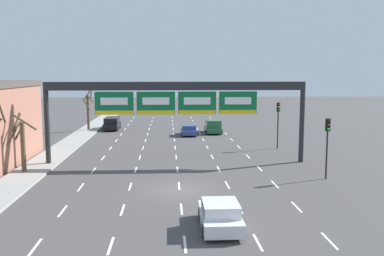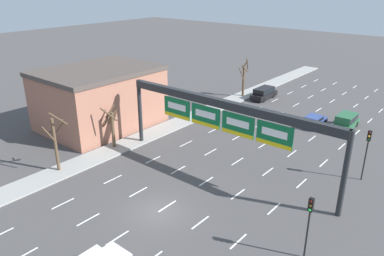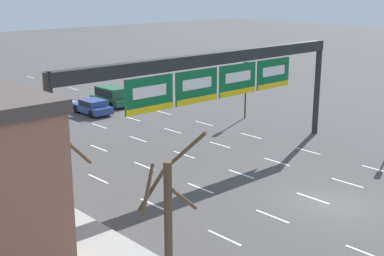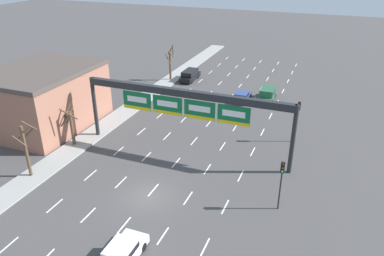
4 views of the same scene
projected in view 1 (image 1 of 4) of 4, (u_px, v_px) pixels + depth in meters
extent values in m
plane|color=#474444|center=(179.00, 190.00, 28.03)|extent=(220.00, 220.00, 0.00)
cube|color=#999993|center=(3.00, 191.00, 27.39)|extent=(2.80, 110.00, 0.15)
cube|color=white|center=(35.00, 247.00, 18.75)|extent=(0.12, 2.00, 0.01)
cube|color=white|center=(63.00, 211.00, 23.70)|extent=(0.12, 2.00, 0.01)
cube|color=white|center=(81.00, 187.00, 28.65)|extent=(0.12, 2.00, 0.01)
cube|color=white|center=(94.00, 170.00, 33.60)|extent=(0.12, 2.00, 0.01)
cube|color=white|center=(103.00, 158.00, 38.56)|extent=(0.12, 2.00, 0.01)
cube|color=white|center=(110.00, 148.00, 43.51)|extent=(0.12, 2.00, 0.01)
cube|color=white|center=(116.00, 141.00, 48.46)|extent=(0.12, 2.00, 0.01)
cube|color=white|center=(121.00, 134.00, 53.41)|extent=(0.12, 2.00, 0.01)
cube|color=white|center=(125.00, 129.00, 58.36)|extent=(0.12, 2.00, 0.01)
cube|color=white|center=(128.00, 125.00, 63.31)|extent=(0.12, 2.00, 0.01)
cube|color=white|center=(131.00, 121.00, 68.26)|extent=(0.12, 2.00, 0.01)
cube|color=white|center=(134.00, 118.00, 73.22)|extent=(0.12, 2.00, 0.01)
cube|color=white|center=(111.00, 246.00, 18.94)|extent=(0.12, 2.00, 0.01)
cube|color=white|center=(122.00, 210.00, 23.89)|extent=(0.12, 2.00, 0.01)
cube|color=white|center=(130.00, 186.00, 28.84)|extent=(0.12, 2.00, 0.01)
cube|color=white|center=(136.00, 170.00, 33.79)|extent=(0.12, 2.00, 0.01)
cube|color=white|center=(140.00, 158.00, 38.74)|extent=(0.12, 2.00, 0.01)
cube|color=white|center=(143.00, 148.00, 43.69)|extent=(0.12, 2.00, 0.01)
cube|color=white|center=(145.00, 140.00, 48.64)|extent=(0.12, 2.00, 0.01)
cube|color=white|center=(148.00, 134.00, 53.59)|extent=(0.12, 2.00, 0.01)
cube|color=white|center=(149.00, 129.00, 58.55)|extent=(0.12, 2.00, 0.01)
cube|color=white|center=(151.00, 125.00, 63.50)|extent=(0.12, 2.00, 0.01)
cube|color=white|center=(152.00, 121.00, 68.45)|extent=(0.12, 2.00, 0.01)
cube|color=white|center=(153.00, 118.00, 73.40)|extent=(0.12, 2.00, 0.01)
cube|color=white|center=(185.00, 244.00, 19.12)|extent=(0.12, 2.00, 0.01)
cube|color=white|center=(181.00, 209.00, 24.07)|extent=(0.12, 2.00, 0.01)
cube|color=white|center=(179.00, 186.00, 29.02)|extent=(0.12, 2.00, 0.01)
cube|color=white|center=(177.00, 169.00, 33.97)|extent=(0.12, 2.00, 0.01)
cube|color=white|center=(176.00, 157.00, 38.93)|extent=(0.12, 2.00, 0.01)
cube|color=white|center=(175.00, 148.00, 43.88)|extent=(0.12, 2.00, 0.01)
cube|color=white|center=(174.00, 140.00, 48.83)|extent=(0.12, 2.00, 0.01)
cube|color=white|center=(174.00, 134.00, 53.78)|extent=(0.12, 2.00, 0.01)
cube|color=white|center=(173.00, 129.00, 58.73)|extent=(0.12, 2.00, 0.01)
cube|color=white|center=(173.00, 124.00, 63.68)|extent=(0.12, 2.00, 0.01)
cube|color=white|center=(172.00, 121.00, 68.63)|extent=(0.12, 2.00, 0.01)
cube|color=white|center=(172.00, 118.00, 73.58)|extent=(0.12, 2.00, 0.01)
cube|color=white|center=(258.00, 242.00, 19.30)|extent=(0.12, 2.00, 0.01)
cube|color=white|center=(239.00, 208.00, 24.26)|extent=(0.12, 2.00, 0.01)
cube|color=white|center=(227.00, 185.00, 29.21)|extent=(0.12, 2.00, 0.01)
cube|color=white|center=(219.00, 169.00, 34.16)|extent=(0.12, 2.00, 0.01)
cube|color=white|center=(212.00, 157.00, 39.11)|extent=(0.12, 2.00, 0.01)
cube|color=white|center=(207.00, 147.00, 44.06)|extent=(0.12, 2.00, 0.01)
cube|color=white|center=(203.00, 140.00, 49.01)|extent=(0.12, 2.00, 0.01)
cube|color=white|center=(200.00, 134.00, 53.96)|extent=(0.12, 2.00, 0.01)
cube|color=white|center=(197.00, 129.00, 58.92)|extent=(0.12, 2.00, 0.01)
cube|color=white|center=(195.00, 124.00, 63.87)|extent=(0.12, 2.00, 0.01)
cube|color=white|center=(193.00, 121.00, 68.82)|extent=(0.12, 2.00, 0.01)
cube|color=white|center=(191.00, 117.00, 73.77)|extent=(0.12, 2.00, 0.01)
cube|color=white|center=(329.00, 241.00, 19.49)|extent=(0.12, 2.00, 0.01)
cube|color=white|center=(297.00, 207.00, 24.44)|extent=(0.12, 2.00, 0.01)
cube|color=white|center=(275.00, 184.00, 29.39)|extent=(0.12, 2.00, 0.01)
cube|color=white|center=(259.00, 168.00, 34.34)|extent=(0.12, 2.00, 0.01)
cube|color=white|center=(248.00, 156.00, 39.29)|extent=(0.12, 2.00, 0.01)
cube|color=white|center=(239.00, 147.00, 44.25)|extent=(0.12, 2.00, 0.01)
cube|color=white|center=(232.00, 140.00, 49.20)|extent=(0.12, 2.00, 0.01)
cube|color=white|center=(226.00, 134.00, 54.15)|extent=(0.12, 2.00, 0.01)
cube|color=white|center=(221.00, 128.00, 59.10)|extent=(0.12, 2.00, 0.01)
cube|color=white|center=(217.00, 124.00, 64.05)|extent=(0.12, 2.00, 0.01)
cube|color=white|center=(213.00, 121.00, 69.00)|extent=(0.12, 2.00, 0.01)
cube|color=white|center=(210.00, 117.00, 73.95)|extent=(0.12, 2.00, 0.01)
cylinder|color=#232628|center=(47.00, 124.00, 35.25)|extent=(0.42, 0.42, 6.89)
cylinder|color=#232628|center=(302.00, 122.00, 36.45)|extent=(0.42, 0.42, 6.89)
cube|color=#232628|center=(176.00, 86.00, 35.46)|extent=(21.40, 0.60, 0.70)
cube|color=#0C6033|center=(114.00, 103.00, 35.01)|extent=(3.16, 0.08, 1.89)
cube|color=white|center=(114.00, 101.00, 34.94)|extent=(2.21, 0.02, 0.60)
cube|color=yellow|center=(114.00, 113.00, 35.06)|extent=(3.10, 0.02, 0.34)
cube|color=#0C6033|center=(156.00, 103.00, 35.20)|extent=(3.16, 0.08, 1.89)
cube|color=white|center=(156.00, 101.00, 35.14)|extent=(2.21, 0.02, 0.60)
cube|color=yellow|center=(156.00, 112.00, 35.26)|extent=(3.10, 0.02, 0.34)
cube|color=#0C6033|center=(197.00, 103.00, 35.39)|extent=(3.16, 0.08, 1.89)
cube|color=white|center=(197.00, 101.00, 35.33)|extent=(2.21, 0.02, 0.60)
cube|color=yellow|center=(197.00, 112.00, 35.45)|extent=(3.10, 0.02, 0.34)
cube|color=#0C6033|center=(238.00, 103.00, 35.58)|extent=(3.16, 0.08, 1.89)
cube|color=white|center=(238.00, 101.00, 35.52)|extent=(2.21, 0.02, 0.60)
cube|color=yellow|center=(238.00, 112.00, 35.64)|extent=(3.10, 0.02, 0.34)
cube|color=#235B38|center=(213.00, 129.00, 54.59)|extent=(1.92, 4.29, 0.57)
cube|color=#235B38|center=(213.00, 123.00, 54.46)|extent=(1.77, 3.00, 0.93)
cube|color=black|center=(213.00, 123.00, 54.46)|extent=(1.81, 2.76, 0.67)
cylinder|color=black|center=(205.00, 129.00, 55.84)|extent=(0.22, 0.66, 0.66)
cylinder|color=black|center=(219.00, 129.00, 55.94)|extent=(0.22, 0.66, 0.66)
cylinder|color=black|center=(207.00, 132.00, 53.29)|extent=(0.22, 0.66, 0.66)
cylinder|color=black|center=(221.00, 132.00, 53.39)|extent=(0.22, 0.66, 0.66)
cube|color=silver|center=(220.00, 218.00, 21.06)|extent=(1.88, 4.07, 0.62)
cube|color=silver|center=(221.00, 208.00, 20.74)|extent=(1.73, 2.12, 0.56)
cube|color=black|center=(221.00, 208.00, 20.74)|extent=(1.77, 1.95, 0.41)
cylinder|color=black|center=(201.00, 214.00, 22.24)|extent=(0.22, 0.66, 0.66)
cylinder|color=black|center=(233.00, 213.00, 22.34)|extent=(0.22, 0.66, 0.66)
cylinder|color=black|center=(205.00, 231.00, 19.82)|extent=(0.22, 0.66, 0.66)
cylinder|color=black|center=(241.00, 230.00, 19.92)|extent=(0.22, 0.66, 0.66)
cube|color=navy|center=(189.00, 131.00, 52.75)|extent=(1.81, 4.02, 0.56)
cube|color=navy|center=(189.00, 127.00, 52.45)|extent=(1.66, 2.09, 0.50)
cube|color=black|center=(189.00, 127.00, 52.45)|extent=(1.70, 1.92, 0.36)
cylinder|color=black|center=(182.00, 131.00, 53.92)|extent=(0.22, 0.66, 0.66)
cylinder|color=black|center=(195.00, 131.00, 54.01)|extent=(0.22, 0.66, 0.66)
cylinder|color=black|center=(183.00, 134.00, 51.53)|extent=(0.22, 0.66, 0.66)
cylinder|color=black|center=(196.00, 134.00, 51.62)|extent=(0.22, 0.66, 0.66)
cube|color=black|center=(112.00, 125.00, 57.91)|extent=(1.91, 4.89, 0.72)
cube|color=black|center=(112.00, 120.00, 57.77)|extent=(1.76, 3.43, 0.76)
cube|color=black|center=(112.00, 120.00, 57.77)|extent=(1.80, 3.15, 0.54)
cylinder|color=black|center=(107.00, 126.00, 59.35)|extent=(0.22, 0.66, 0.66)
cylinder|color=black|center=(120.00, 126.00, 59.44)|extent=(0.22, 0.66, 0.66)
cylinder|color=black|center=(104.00, 129.00, 56.44)|extent=(0.22, 0.66, 0.66)
cylinder|color=black|center=(117.00, 128.00, 56.54)|extent=(0.22, 0.66, 0.66)
cylinder|color=black|center=(327.00, 155.00, 30.74)|extent=(0.12, 0.12, 3.49)
cube|color=black|center=(328.00, 125.00, 30.46)|extent=(0.30, 0.24, 0.90)
sphere|color=#3D0E0C|center=(329.00, 121.00, 30.29)|extent=(0.20, 0.20, 0.20)
sphere|color=#412F0C|center=(329.00, 125.00, 30.33)|extent=(0.20, 0.20, 0.20)
sphere|color=green|center=(328.00, 129.00, 30.37)|extent=(0.20, 0.20, 0.20)
cylinder|color=black|center=(278.00, 130.00, 43.23)|extent=(0.12, 0.12, 3.77)
cube|color=black|center=(278.00, 107.00, 42.93)|extent=(0.30, 0.24, 0.90)
sphere|color=#3D0E0C|center=(279.00, 104.00, 42.77)|extent=(0.20, 0.20, 0.20)
sphere|color=gold|center=(279.00, 107.00, 42.81)|extent=(0.20, 0.20, 0.20)
sphere|color=#0E3515|center=(279.00, 110.00, 42.84)|extent=(0.20, 0.20, 0.20)
cylinder|color=brown|center=(88.00, 112.00, 56.41)|extent=(0.33, 0.33, 4.61)
cylinder|color=brown|center=(87.00, 95.00, 56.45)|extent=(0.83, 0.39, 1.18)
cylinder|color=brown|center=(91.00, 93.00, 56.26)|extent=(0.48, 1.03, 1.82)
cylinder|color=brown|center=(86.00, 104.00, 55.80)|extent=(1.10, 0.44, 1.58)
cylinder|color=brown|center=(90.00, 98.00, 55.89)|extent=(0.78, 0.83, 1.03)
cylinder|color=brown|center=(1.00, 111.00, 25.72)|extent=(0.41, 1.84, 1.69)
cylinder|color=brown|center=(23.00, 147.00, 32.48)|extent=(0.35, 0.35, 3.78)
cylinder|color=brown|center=(19.00, 133.00, 32.54)|extent=(0.62, 0.84, 1.08)
cylinder|color=brown|center=(24.00, 122.00, 31.57)|extent=(1.55, 1.04, 1.37)
cylinder|color=brown|center=(16.00, 123.00, 32.39)|extent=(0.53, 1.12, 1.33)
cylinder|color=brown|center=(14.00, 133.00, 32.59)|extent=(0.75, 1.63, 1.71)
cylinder|color=brown|center=(16.00, 125.00, 32.39)|extent=(0.47, 1.18, 1.84)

